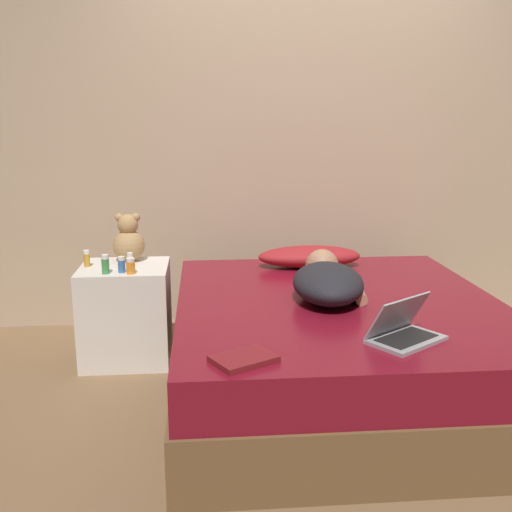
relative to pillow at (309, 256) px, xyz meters
The scene contains 14 objects.
ground_plane 0.90m from the pillow, 87.64° to the right, with size 12.00×12.00×0.00m, color brown.
wall_back 0.90m from the pillow, 86.94° to the left, with size 8.00×0.06×2.60m.
bed 0.76m from the pillow, 87.64° to the right, with size 1.66×1.88×0.51m.
nightstand 1.16m from the pillow, behind, with size 0.51×0.48×0.57m.
pillow is the anchor object (origin of this frame).
person_lying 0.65m from the pillow, 91.86° to the right, with size 0.41×0.74×0.19m.
laptop 1.29m from the pillow, 82.62° to the right, with size 0.37×0.34×0.19m.
teddy_bear 1.10m from the pillow, behind, with size 0.19×0.19×0.29m.
bottle_blue 1.14m from the pillow, 165.74° to the right, with size 0.04×0.04×0.09m.
bottle_white 1.09m from the pillow, behind, with size 0.04×0.04×0.09m.
bottle_green 1.23m from the pillow, 165.82° to the right, with size 0.04×0.04×0.11m.
bottle_amber 1.33m from the pillow, behind, with size 0.03×0.03×0.10m.
bottle_orange 1.10m from the pillow, 163.27° to the right, with size 0.05×0.05×0.09m.
book 1.54m from the pillow, 109.24° to the right, with size 0.28×0.26×0.02m.
Camera 1 is at (-0.67, -2.87, 1.41)m, focal length 42.00 mm.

